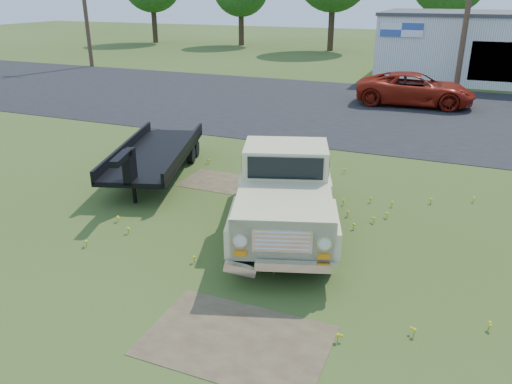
% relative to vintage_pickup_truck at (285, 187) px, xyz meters
% --- Properties ---
extents(ground, '(140.00, 140.00, 0.00)m').
position_rel_vintage_pickup_truck_xyz_m(ground, '(-0.83, -1.28, -1.06)').
color(ground, '#374C18').
rests_on(ground, ground).
extents(asphalt_lot, '(90.00, 14.00, 0.02)m').
position_rel_vintage_pickup_truck_xyz_m(asphalt_lot, '(-0.83, 13.72, -1.06)').
color(asphalt_lot, black).
rests_on(asphalt_lot, ground).
extents(dirt_patch_a, '(3.00, 2.00, 0.01)m').
position_rel_vintage_pickup_truck_xyz_m(dirt_patch_a, '(0.67, -4.28, -1.06)').
color(dirt_patch_a, '#4E3D2A').
rests_on(dirt_patch_a, ground).
extents(dirt_patch_b, '(2.20, 1.60, 0.01)m').
position_rel_vintage_pickup_truck_xyz_m(dirt_patch_b, '(-2.83, 2.22, -1.06)').
color(dirt_patch_b, '#4E3D2A').
rests_on(dirt_patch_b, ground).
extents(commercial_building, '(14.20, 8.20, 4.15)m').
position_rel_vintage_pickup_truck_xyz_m(commercial_building, '(5.17, 25.72, 1.04)').
color(commercial_building, beige).
rests_on(commercial_building, ground).
extents(utility_pole_west, '(1.60, 0.30, 9.00)m').
position_rel_vintage_pickup_truck_xyz_m(utility_pole_west, '(-22.83, 20.72, 3.54)').
color(utility_pole_west, '#432E1F').
rests_on(utility_pole_west, ground).
extents(utility_pole_mid, '(1.60, 0.30, 9.00)m').
position_rel_vintage_pickup_truck_xyz_m(utility_pole_mid, '(3.17, 20.72, 3.54)').
color(utility_pole_mid, '#432E1F').
rests_on(utility_pole_mid, ground).
extents(vintage_pickup_truck, '(3.97, 6.25, 2.12)m').
position_rel_vintage_pickup_truck_xyz_m(vintage_pickup_truck, '(0.00, 0.00, 0.00)').
color(vintage_pickup_truck, beige).
rests_on(vintage_pickup_truck, ground).
extents(flatbed_trailer, '(3.64, 6.17, 1.60)m').
position_rel_vintage_pickup_truck_xyz_m(flatbed_trailer, '(-4.95, 2.03, -0.26)').
color(flatbed_trailer, black).
rests_on(flatbed_trailer, ground).
extents(red_pickup, '(5.84, 2.94, 1.59)m').
position_rel_vintage_pickup_truck_xyz_m(red_pickup, '(1.34, 15.75, -0.27)').
color(red_pickup, maroon).
rests_on(red_pickup, ground).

